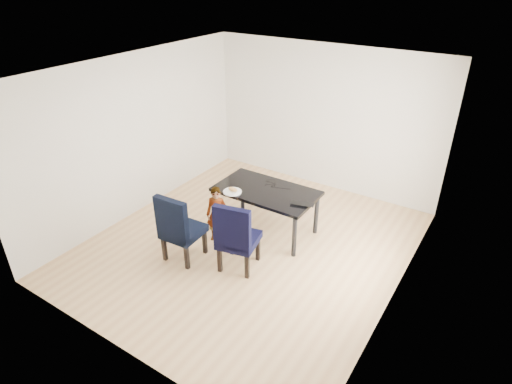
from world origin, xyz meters
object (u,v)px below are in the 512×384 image
Objects in this scene: chair_right at (239,234)px; laptop at (303,202)px; chair_left at (183,226)px; plate at (232,192)px; dining_table at (266,210)px; child at (217,215)px.

chair_right is 1.10m from laptop.
chair_left is 1.80m from laptop.
plate is (-0.57, 0.66, 0.21)m from chair_right.
dining_table is 1.03m from chair_right.
plate is at bearing 118.83° from chair_right.
laptop reaches higher than dining_table.
dining_table is at bearing 29.50° from child.
laptop is (0.68, -0.06, 0.39)m from dining_table.
child is 2.63× the size of laptop.
chair_left is 0.85m from chair_right.
laptop is (1.18, 0.59, 0.30)m from child.
dining_table is 1.46× the size of chair_right.
child is at bearing 139.41° from chair_right.
chair_left is at bearing -104.27° from plate.
laptop is (0.51, 0.95, 0.22)m from chair_right.
laptop is (1.32, 1.21, 0.22)m from chair_left.
chair_left is at bearing -126.45° from child.
dining_table is 4.55× the size of laptop.
chair_right reaches higher than child.
chair_right reaches higher than laptop.
dining_table is 1.47× the size of chair_left.
child reaches higher than plate.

